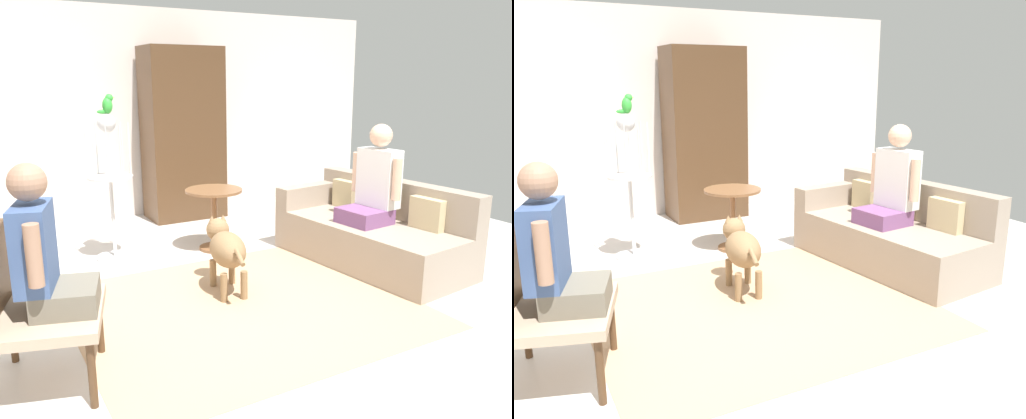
% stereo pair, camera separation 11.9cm
% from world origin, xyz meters
% --- Properties ---
extents(ground_plane, '(7.60, 7.60, 0.00)m').
position_xyz_m(ground_plane, '(0.00, 0.00, 0.00)').
color(ground_plane, beige).
extents(back_wall, '(6.93, 0.12, 2.53)m').
position_xyz_m(back_wall, '(0.00, 3.17, 1.26)').
color(back_wall, silver).
rests_on(back_wall, ground).
extents(area_rug, '(2.47, 2.21, 0.01)m').
position_xyz_m(area_rug, '(-0.12, -0.01, 0.00)').
color(area_rug, tan).
rests_on(area_rug, ground).
extents(couch, '(1.04, 1.91, 0.76)m').
position_xyz_m(couch, '(1.44, 0.33, 0.28)').
color(couch, gray).
rests_on(couch, ground).
extents(armchair, '(0.79, 0.84, 0.90)m').
position_xyz_m(armchair, '(-1.69, -0.33, 0.53)').
color(armchair, '#4C331E').
rests_on(armchair, ground).
extents(person_on_couch, '(0.50, 0.56, 0.90)m').
position_xyz_m(person_on_couch, '(1.41, 0.29, 0.76)').
color(person_on_couch, '#77487A').
extents(person_on_armchair, '(0.49, 0.51, 0.83)m').
position_xyz_m(person_on_armchair, '(-1.55, -0.37, 0.78)').
color(person_on_armchair, '#6E6758').
extents(round_end_table, '(0.57, 0.57, 0.63)m').
position_xyz_m(round_end_table, '(0.28, 1.37, 0.43)').
color(round_end_table, brown).
rests_on(round_end_table, ground).
extents(dog, '(0.36, 0.80, 0.58)m').
position_xyz_m(dog, '(-0.09, 0.35, 0.37)').
color(dog, olive).
rests_on(dog, ground).
extents(bird_cage_stand, '(0.42, 0.42, 1.39)m').
position_xyz_m(bird_cage_stand, '(-0.68, 1.58, 0.73)').
color(bird_cage_stand, silver).
rests_on(bird_cage_stand, ground).
extents(parrot, '(0.17, 0.10, 0.18)m').
position_xyz_m(parrot, '(-0.66, 1.58, 1.47)').
color(parrot, green).
rests_on(parrot, bird_cage_stand).
extents(armoire_cabinet, '(0.92, 0.56, 2.07)m').
position_xyz_m(armoire_cabinet, '(0.53, 2.76, 1.03)').
color(armoire_cabinet, '#4C331E').
rests_on(armoire_cabinet, ground).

